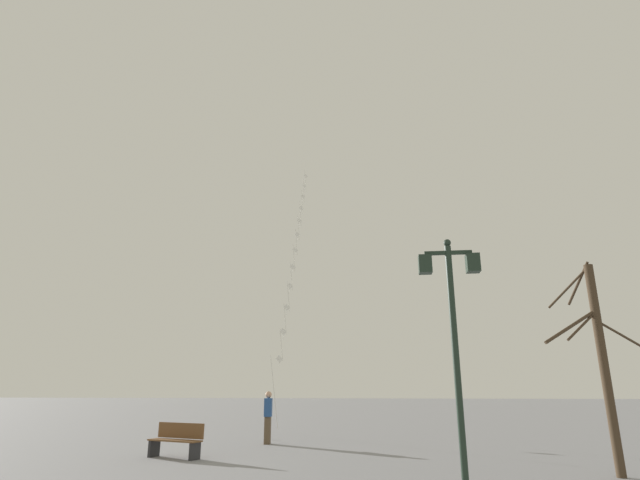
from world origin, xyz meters
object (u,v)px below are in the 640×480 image
object	(u,v)px
park_bench	(176,440)
bare_tree	(601,359)
kite_train	(295,255)
kite_flyer	(268,416)
twin_lantern_lamp_post	(452,308)

from	to	relation	value
park_bench	bare_tree	bearing A→B (deg)	10.11
kite_train	park_bench	world-z (taller)	kite_train
kite_train	kite_flyer	xyz separation A→B (m)	(0.87, -9.73, -8.34)
kite_train	kite_flyer	size ratio (longest dim) A/B	10.36
kite_train	bare_tree	xyz separation A→B (m)	(9.71, -15.35, -6.81)
kite_flyer	twin_lantern_lamp_post	bearing A→B (deg)	-146.65
twin_lantern_lamp_post	kite_flyer	xyz separation A→B (m)	(-5.48, 6.93, -2.53)
twin_lantern_lamp_post	park_bench	world-z (taller)	twin_lantern_lamp_post
twin_lantern_lamp_post	kite_flyer	distance (m)	9.19
twin_lantern_lamp_post	kite_train	world-z (taller)	kite_train
twin_lantern_lamp_post	kite_train	size ratio (longest dim) A/B	0.28
twin_lantern_lamp_post	bare_tree	world-z (taller)	twin_lantern_lamp_post
kite_train	bare_tree	bearing A→B (deg)	-57.68
kite_train	kite_flyer	bearing A→B (deg)	-84.89
bare_tree	kite_train	bearing A→B (deg)	122.32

